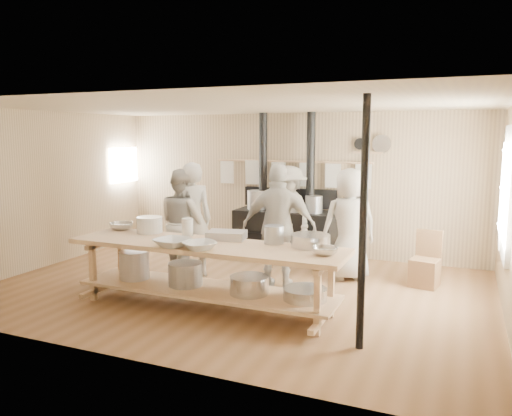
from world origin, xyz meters
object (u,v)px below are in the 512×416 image
Objects in this scene: prep_table at (205,269)px; roasting_pan at (227,235)px; cook_center at (349,224)px; cook_right at (279,227)px; stove at (285,228)px; chair at (425,270)px; cook_by_window at (289,213)px; cook_far_left at (191,220)px; cook_left at (183,223)px.

roasting_pan is (0.14, 0.33, 0.38)m from prep_table.
prep_table is 2.46m from cook_center.
roasting_pan is at bearing 51.30° from cook_right.
stove is 2.02m from cook_right.
roasting_pan is at bearing 23.45° from cook_center.
chair is 3.02m from roasting_pan.
cook_by_window is at bearing 173.39° from chair.
chair is (3.42, 0.86, -0.66)m from cook_far_left.
stove is at bearing 89.96° from prep_table.
cook_right is 2.21× the size of chair.
roasting_pan is (-2.37, -1.76, 0.66)m from chair.
cook_center is at bearing 55.06° from prep_table.
chair is 1.67× the size of roasting_pan.
cook_by_window is at bearing 87.26° from prep_table.
cook_far_left is 1.39m from roasting_pan.
cook_far_left is 1.04× the size of cook_center.
chair is at bearing 155.30° from cook_far_left.
cook_right is (0.58, -1.90, 0.38)m from stove.
cook_left is at bearing -13.81° from cook_far_left.
prep_table is 2.01× the size of cook_far_left.
cook_right is at bearing 60.96° from roasting_pan.
stove is at bearing 93.00° from roasting_pan.
prep_table is 2.10× the size of cook_center.
stove is 2.04m from cook_far_left.
cook_center reaches higher than cook_left.
cook_right reaches higher than chair.
prep_table is at bearing -58.58° from cook_by_window.
cook_left is 2.04m from cook_by_window.
cook_by_window reaches higher than roasting_pan.
cook_center is 1.28m from chair.
cook_by_window is (0.13, -0.17, 0.31)m from stove.
cook_right is 1.79m from cook_by_window.
cook_far_left is 0.99× the size of cook_right.
cook_left is at bearing -11.66° from cook_right.
cook_left is 1.45m from roasting_pan.
cook_far_left is 0.14m from cook_left.
cook_right reaches higher than roasting_pan.
stove reaches higher than prep_table.
prep_table is 0.53m from roasting_pan.
cook_far_left is at bearing 126.42° from prep_table.
chair is (2.51, 2.09, -0.28)m from prep_table.
stove is at bearing -65.90° from cook_center.
cook_far_left reaches higher than cook_left.
stove is 2.13m from cook_left.
cook_right is 3.70× the size of roasting_pan.
cook_center is at bearing -36.26° from stove.
cook_by_window is at bearing -161.70° from cook_far_left.
stove reaches higher than roasting_pan.
prep_table is at bearing 158.58° from cook_left.
cook_left reaches higher than roasting_pan.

